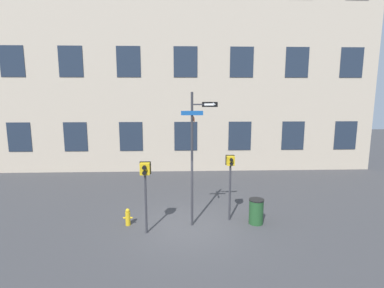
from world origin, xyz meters
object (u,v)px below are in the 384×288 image
(pedestrian_signal_right, at_px, (230,171))
(fire_hydrant, at_px, (128,217))
(street_sign_pole, at_px, (194,150))
(trash_bin, at_px, (256,211))
(pedestrian_signal_left, at_px, (145,178))

(pedestrian_signal_right, distance_m, fire_hydrant, 4.28)
(street_sign_pole, height_order, trash_bin, street_sign_pole)
(pedestrian_signal_left, xyz_separation_m, fire_hydrant, (-0.78, 0.68, -1.73))
(pedestrian_signal_left, distance_m, pedestrian_signal_right, 3.31)
(trash_bin, bearing_deg, pedestrian_signal_left, -171.01)
(street_sign_pole, distance_m, trash_bin, 3.39)
(street_sign_pole, bearing_deg, trash_bin, 1.22)
(pedestrian_signal_left, relative_size, fire_hydrant, 3.94)
(pedestrian_signal_right, bearing_deg, trash_bin, -20.94)
(street_sign_pole, distance_m, pedestrian_signal_right, 1.74)
(pedestrian_signal_left, relative_size, pedestrian_signal_right, 1.00)
(street_sign_pole, bearing_deg, pedestrian_signal_left, -160.81)
(pedestrian_signal_left, bearing_deg, pedestrian_signal_right, 17.96)
(street_sign_pole, height_order, pedestrian_signal_right, street_sign_pole)
(street_sign_pole, height_order, fire_hydrant, street_sign_pole)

